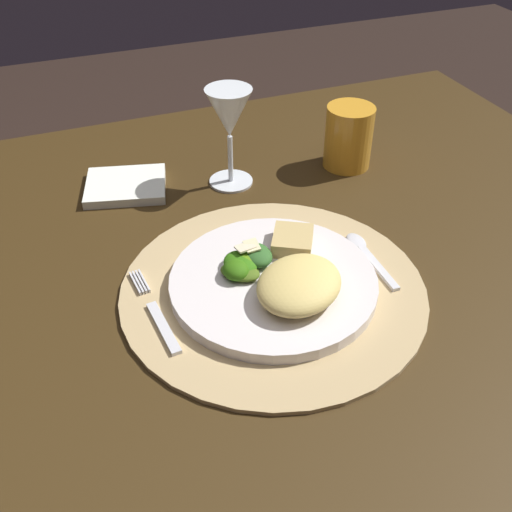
{
  "coord_description": "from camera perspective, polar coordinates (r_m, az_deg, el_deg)",
  "views": [
    {
      "loc": [
        -0.22,
        -0.56,
        1.23
      ],
      "look_at": [
        -0.0,
        0.01,
        0.75
      ],
      "focal_mm": 41.96,
      "sensor_mm": 36.0,
      "label": 1
    }
  ],
  "objects": [
    {
      "name": "napkin",
      "position": [
        0.97,
        -12.31,
        6.56
      ],
      "size": [
        0.14,
        0.13,
        0.01
      ],
      "primitive_type": "cube",
      "rotation": [
        0.0,
        0.0,
        -0.25
      ],
      "color": "silver",
      "rests_on": "dining_table"
    },
    {
      "name": "fork",
      "position": [
        0.72,
        -9.49,
        -5.45
      ],
      "size": [
        0.03,
        0.16,
        0.0
      ],
      "color": "silver",
      "rests_on": "placemat"
    },
    {
      "name": "pasta_serving",
      "position": [
        0.71,
        4.13,
        -2.7
      ],
      "size": [
        0.15,
        0.15,
        0.03
      ],
      "primitive_type": "ellipsoid",
      "rotation": [
        0.0,
        0.0,
        3.78
      ],
      "color": "#DDC16A",
      "rests_on": "dinner_plate"
    },
    {
      "name": "dinner_plate",
      "position": [
        0.75,
        1.39,
        -2.59
      ],
      "size": [
        0.26,
        0.26,
        0.02
      ],
      "primitive_type": "cylinder",
      "color": "silver",
      "rests_on": "placemat"
    },
    {
      "name": "bread_piece",
      "position": [
        0.79,
        3.5,
        1.48
      ],
      "size": [
        0.07,
        0.08,
        0.02
      ],
      "primitive_type": "cube",
      "rotation": [
        0.0,
        0.0,
        4.19
      ],
      "color": "tan",
      "rests_on": "dinner_plate"
    },
    {
      "name": "dining_table",
      "position": [
        0.87,
        0.37,
        -7.47
      ],
      "size": [
        1.26,
        1.02,
        0.73
      ],
      "color": "#36250F",
      "rests_on": "ground"
    },
    {
      "name": "spoon",
      "position": [
        0.82,
        10.22,
        0.56
      ],
      "size": [
        0.02,
        0.13,
        0.01
      ],
      "color": "silver",
      "rests_on": "placemat"
    },
    {
      "name": "amber_tumbler",
      "position": [
        1.0,
        8.81,
        11.15
      ],
      "size": [
        0.08,
        0.08,
        0.1
      ],
      "primitive_type": "cylinder",
      "color": "orange",
      "rests_on": "dining_table"
    },
    {
      "name": "salad_greens",
      "position": [
        0.75,
        -1.08,
        -0.65
      ],
      "size": [
        0.08,
        0.07,
        0.02
      ],
      "color": "#4B7B11",
      "rests_on": "dinner_plate"
    },
    {
      "name": "placemat",
      "position": [
        0.75,
        1.38,
        -3.21
      ],
      "size": [
        0.38,
        0.38,
        0.01
      ],
      "primitive_type": "cylinder",
      "color": "tan",
      "rests_on": "dining_table"
    },
    {
      "name": "wine_glass",
      "position": [
        0.92,
        -2.58,
        13.07
      ],
      "size": [
        0.07,
        0.07,
        0.16
      ],
      "color": "silver",
      "rests_on": "dining_table"
    }
  ]
}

